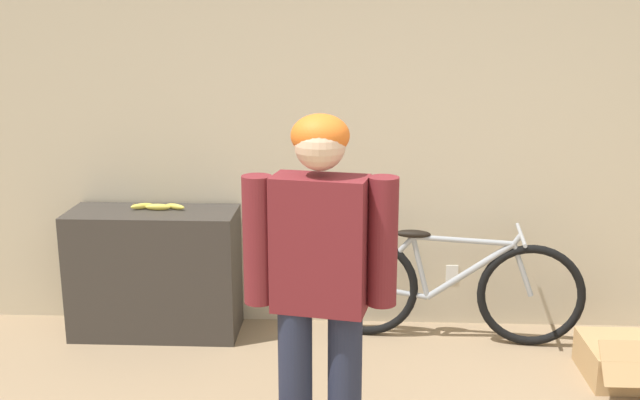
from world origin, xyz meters
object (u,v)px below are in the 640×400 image
(cardboard_box, at_px, (633,361))
(person, at_px, (320,273))
(banana, at_px, (157,207))
(bicycle, at_px, (447,288))

(cardboard_box, bearing_deg, person, -151.07)
(banana, bearing_deg, bicycle, -2.28)
(banana, bearing_deg, cardboard_box, -10.88)
(person, distance_m, cardboard_box, 2.17)
(person, relative_size, bicycle, 0.97)
(person, xyz_separation_m, cardboard_box, (1.75, 0.97, -0.85))
(banana, relative_size, cardboard_box, 0.65)
(cardboard_box, bearing_deg, banana, 169.12)
(person, relative_size, cardboard_box, 2.97)
(person, bearing_deg, cardboard_box, 39.79)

